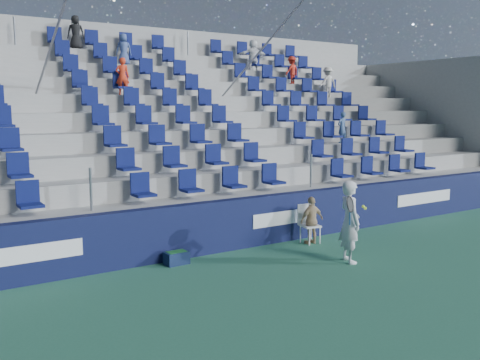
% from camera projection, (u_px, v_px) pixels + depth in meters
% --- Properties ---
extents(ground, '(70.00, 70.00, 0.00)m').
position_uv_depth(ground, '(312.00, 288.00, 10.01)').
color(ground, '#2B664B').
rests_on(ground, ground).
extents(sponsor_wall, '(24.00, 0.32, 1.20)m').
position_uv_depth(sponsor_wall, '(225.00, 225.00, 12.54)').
color(sponsor_wall, '#10153D').
rests_on(sponsor_wall, ground).
extents(grandstand, '(24.00, 8.17, 6.63)m').
position_uv_depth(grandstand, '(139.00, 147.00, 16.57)').
color(grandstand, '#9F9F9A').
rests_on(grandstand, ground).
extents(tennis_player, '(0.71, 0.76, 1.79)m').
position_uv_depth(tennis_player, '(350.00, 221.00, 11.55)').
color(tennis_player, silver).
rests_on(tennis_player, ground).
extents(line_judge_chair, '(0.49, 0.50, 0.96)m').
position_uv_depth(line_judge_chair, '(308.00, 221.00, 13.27)').
color(line_judge_chair, white).
rests_on(line_judge_chair, ground).
extents(line_judge, '(0.69, 0.29, 1.18)m').
position_uv_depth(line_judge, '(312.00, 220.00, 13.14)').
color(line_judge, tan).
rests_on(line_judge, ground).
extents(ball_bin, '(0.51, 0.34, 0.28)m').
position_uv_depth(ball_bin, '(177.00, 257.00, 11.48)').
color(ball_bin, '#101D3E').
rests_on(ball_bin, ground).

